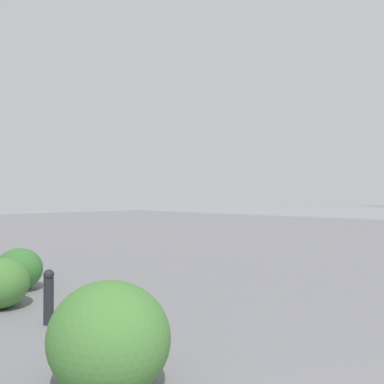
{
  "coord_description": "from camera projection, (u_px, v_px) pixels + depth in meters",
  "views": [
    {
      "loc": [
        0.45,
        1.09,
        1.56
      ],
      "look_at": [
        8.86,
        -7.46,
        1.71
      ],
      "focal_mm": 35.83,
      "sensor_mm": 36.0,
      "label": 1
    }
  ],
  "objects": [
    {
      "name": "shrub_wide",
      "position": [
        1.0,
        283.0,
        5.37
      ],
      "size": [
        0.82,
        0.74,
        0.7
      ],
      "color": "#477F38",
      "rests_on": "ground"
    },
    {
      "name": "bollard_near",
      "position": [
        49.0,
        295.0,
        4.68
      ],
      "size": [
        0.13,
        0.13,
        0.67
      ],
      "color": "#232328",
      "rests_on": "ground"
    },
    {
      "name": "shrub_round",
      "position": [
        19.0,
        269.0,
        6.39
      ],
      "size": [
        0.82,
        0.74,
        0.7
      ],
      "color": "#387533",
      "rests_on": "ground"
    },
    {
      "name": "shrub_low",
      "position": [
        109.0,
        337.0,
        3.04
      ],
      "size": [
        1.04,
        0.94,
        0.89
      ],
      "color": "#477F38",
      "rests_on": "ground"
    }
  ]
}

